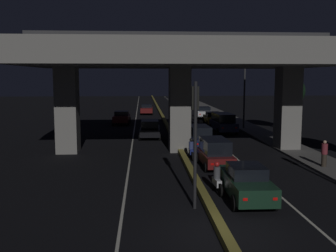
{
  "coord_description": "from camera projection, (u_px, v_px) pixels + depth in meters",
  "views": [
    {
      "loc": [
        -2.75,
        -13.09,
        5.47
      ],
      "look_at": [
        -0.49,
        21.12,
        1.17
      ],
      "focal_mm": 42.0,
      "sensor_mm": 36.0,
      "label": 1
    }
  ],
  "objects": [
    {
      "name": "car_dark_blue_fourth",
      "position": [
        223.0,
        122.0,
        38.76
      ],
      "size": [
        2.16,
        4.74,
        1.9
      ],
      "rotation": [
        0.0,
        0.0,
        1.62
      ],
      "color": "#141938",
      "rests_on": "ground_plane"
    },
    {
      "name": "car_white_sixth",
      "position": [
        203.0,
        112.0,
        52.42
      ],
      "size": [
        2.11,
        4.05,
        1.52
      ],
      "rotation": [
        0.0,
        0.0,
        1.55
      ],
      "color": "silver",
      "rests_on": "ground_plane"
    },
    {
      "name": "ground_plane",
      "position": [
        221.0,
        233.0,
        13.82
      ],
      "size": [
        200.0,
        200.0,
        0.0
      ],
      "primitive_type": "plane",
      "color": "black"
    },
    {
      "name": "car_dark_red_third_oncoming",
      "position": [
        147.0,
        109.0,
        57.79
      ],
      "size": [
        2.01,
        4.04,
        1.46
      ],
      "rotation": [
        0.0,
        0.0,
        -1.61
      ],
      "color": "#591414",
      "rests_on": "ground_plane"
    },
    {
      "name": "car_taxi_yellow_fifth",
      "position": [
        213.0,
        118.0,
        45.43
      ],
      "size": [
        2.04,
        4.86,
        1.45
      ],
      "rotation": [
        0.0,
        0.0,
        1.54
      ],
      "color": "gold",
      "rests_on": "ground_plane"
    },
    {
      "name": "car_dark_red_second",
      "position": [
        215.0,
        152.0,
        23.94
      ],
      "size": [
        1.93,
        3.99,
        1.72
      ],
      "rotation": [
        0.0,
        0.0,
        1.6
      ],
      "color": "#591414",
      "rests_on": "ground_plane"
    },
    {
      "name": "sidewalk_right",
      "position": [
        248.0,
        128.0,
        42.09
      ],
      "size": [
        2.62,
        126.0,
        0.14
      ],
      "primitive_type": "cube",
      "color": "#5B5956",
      "rests_on": "ground_plane"
    },
    {
      "name": "car_dark_red_second_oncoming",
      "position": [
        122.0,
        117.0,
        45.69
      ],
      "size": [
        2.01,
        4.26,
        1.52
      ],
      "rotation": [
        0.0,
        0.0,
        -1.6
      ],
      "color": "#591414",
      "rests_on": "ground_plane"
    },
    {
      "name": "elevated_overpass",
      "position": [
        180.0,
        61.0,
        28.44
      ],
      "size": [
        22.03,
        13.05,
        8.69
      ],
      "color": "gray",
      "rests_on": "ground_plane"
    },
    {
      "name": "car_black_lead_oncoming",
      "position": [
        150.0,
        129.0,
        35.09
      ],
      "size": [
        1.98,
        3.98,
        1.64
      ],
      "rotation": [
        0.0,
        0.0,
        -1.6
      ],
      "color": "black",
      "rests_on": "ground_plane"
    },
    {
      "name": "median_divider",
      "position": [
        165.0,
        120.0,
        48.45
      ],
      "size": [
        0.37,
        126.0,
        0.29
      ],
      "primitive_type": "cube",
      "color": "olive",
      "rests_on": "ground_plane"
    },
    {
      "name": "car_dark_green_lead",
      "position": [
        246.0,
        182.0,
        17.48
      ],
      "size": [
        1.89,
        4.64,
        1.6
      ],
      "rotation": [
        0.0,
        0.0,
        1.56
      ],
      "color": "black",
      "rests_on": "ground_plane"
    },
    {
      "name": "car_dark_blue_third",
      "position": [
        199.0,
        136.0,
        30.57
      ],
      "size": [
        1.97,
        4.77,
        1.7
      ],
      "rotation": [
        0.0,
        0.0,
        1.61
      ],
      "color": "#141938",
      "rests_on": "ground_plane"
    },
    {
      "name": "roadside_tree_kerbside_mid",
      "position": [
        290.0,
        91.0,
        38.82
      ],
      "size": [
        2.89,
        2.89,
        5.53
      ],
      "color": "#2D2116",
      "rests_on": "ground_plane"
    },
    {
      "name": "lane_line_left_inner",
      "position": [
        135.0,
        122.0,
        48.23
      ],
      "size": [
        0.12,
        126.0,
        0.0
      ],
      "primitive_type": "cube",
      "color": "beige",
      "rests_on": "ground_plane"
    },
    {
      "name": "street_lamp",
      "position": [
        242.0,
        81.0,
        40.73
      ],
      "size": [
        2.11,
        0.32,
        8.7
      ],
      "color": "#2D2D30",
      "rests_on": "ground_plane"
    },
    {
      "name": "motorcycle_black_filtering_far",
      "position": [
        181.0,
        133.0,
        34.4
      ],
      "size": [
        0.33,
        1.83,
        1.36
      ],
      "rotation": [
        0.0,
        0.0,
        1.62
      ],
      "color": "black",
      "rests_on": "ground_plane"
    },
    {
      "name": "motorcycle_blue_filtering_mid",
      "position": [
        191.0,
        150.0,
        26.27
      ],
      "size": [
        0.32,
        1.78,
        1.42
      ],
      "rotation": [
        0.0,
        0.0,
        1.58
      ],
      "color": "black",
      "rests_on": "ground_plane"
    },
    {
      "name": "traffic_light_left_of_median",
      "position": [
        195.0,
        123.0,
        16.08
      ],
      "size": [
        0.3,
        0.49,
        5.29
      ],
      "color": "black",
      "rests_on": "ground_plane"
    },
    {
      "name": "motorcycle_white_filtering_near",
      "position": [
        217.0,
        180.0,
        18.55
      ],
      "size": [
        0.34,
        1.88,
        1.51
      ],
      "rotation": [
        0.0,
        0.0,
        1.64
      ],
      "color": "black",
      "rests_on": "ground_plane"
    },
    {
      "name": "lane_line_right_inner",
      "position": [
        193.0,
        121.0,
        48.7
      ],
      "size": [
        0.12,
        126.0,
        0.0
      ],
      "primitive_type": "cube",
      "color": "beige",
      "rests_on": "ground_plane"
    },
    {
      "name": "pedestrian_on_sidewalk",
      "position": [
        324.0,
        154.0,
        23.39
      ],
      "size": [
        0.36,
        0.36,
        1.58
      ],
      "color": "#2D261E",
      "rests_on": "sidewalk_right"
    }
  ]
}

